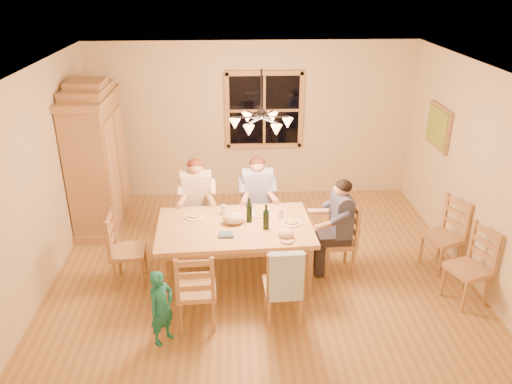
{
  "coord_description": "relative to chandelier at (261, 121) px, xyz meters",
  "views": [
    {
      "loc": [
        -0.35,
        -5.81,
        3.77
      ],
      "look_at": [
        -0.06,
        0.1,
        1.1
      ],
      "focal_mm": 35.0,
      "sensor_mm": 36.0,
      "label": 1
    }
  ],
  "objects": [
    {
      "name": "chair_far_right",
      "position": [
        -0.01,
        0.77,
        -1.77
      ],
      "size": [
        0.46,
        0.44,
        0.99
      ],
      "rotation": [
        0.0,
        0.0,
        3.19
      ],
      "color": "#9D7945",
      "rests_on": "floor"
    },
    {
      "name": "plate_woman",
      "position": [
        -0.87,
        0.09,
        -1.31
      ],
      "size": [
        0.26,
        0.26,
        0.02
      ],
      "primitive_type": "cylinder",
      "color": "white",
      "rests_on": "dining_table"
    },
    {
      "name": "napkin",
      "position": [
        -0.45,
        -0.44,
        -1.3
      ],
      "size": [
        0.19,
        0.15,
        0.03
      ],
      "primitive_type": "cube",
      "rotation": [
        0.0,
        0.0,
        0.05
      ],
      "color": "#44617D",
      "rests_on": "dining_table"
    },
    {
      "name": "chair_near_left",
      "position": [
        -0.79,
        -1.13,
        -1.77
      ],
      "size": [
        0.46,
        0.44,
        0.99
      ],
      "rotation": [
        0.0,
        0.0,
        0.05
      ],
      "color": "#9D7945",
      "rests_on": "floor"
    },
    {
      "name": "wall_back",
      "position": [
        0.0,
        2.5,
        -0.73
      ],
      "size": [
        5.5,
        0.02,
        2.7
      ],
      "primitive_type": "cube",
      "color": "beige",
      "rests_on": "floor"
    },
    {
      "name": "chair_end_left",
      "position": [
        -1.71,
        -0.24,
        -1.77
      ],
      "size": [
        0.44,
        0.46,
        0.99
      ],
      "rotation": [
        0.0,
        0.0,
        -1.52
      ],
      "color": "#9D7945",
      "rests_on": "floor"
    },
    {
      "name": "child",
      "position": [
        -1.15,
        -1.4,
        -1.64
      ],
      "size": [
        0.37,
        0.38,
        0.88
      ],
      "primitive_type": "imported",
      "rotation": [
        0.0,
        0.0,
        0.88
      ],
      "color": "#1A766C",
      "rests_on": "floor"
    },
    {
      "name": "window",
      "position": [
        0.2,
        2.47,
        -0.53
      ],
      "size": [
        1.3,
        0.06,
        1.3
      ],
      "color": "black",
      "rests_on": "wall_back"
    },
    {
      "name": "chair_far_left",
      "position": [
        -0.88,
        0.73,
        -1.77
      ],
      "size": [
        0.46,
        0.44,
        0.99
      ],
      "rotation": [
        0.0,
        0.0,
        3.19
      ],
      "color": "#9D7945",
      "rests_on": "floor"
    },
    {
      "name": "wall_left",
      "position": [
        -2.75,
        0.0,
        -0.73
      ],
      "size": [
        0.02,
        5.0,
        2.7
      ],
      "primitive_type": "cube",
      "color": "beige",
      "rests_on": "floor"
    },
    {
      "name": "dining_table",
      "position": [
        -0.34,
        -0.18,
        -1.41
      ],
      "size": [
        2.03,
        1.3,
        0.76
      ],
      "rotation": [
        0.0,
        0.0,
        0.05
      ],
      "color": "tan",
      "rests_on": "floor"
    },
    {
      "name": "chair_spare_back",
      "position": [
        2.45,
        -0.08,
        -1.77
      ],
      "size": [
        0.56,
        0.57,
        0.99
      ],
      "rotation": [
        0.0,
        0.0,
        1.98
      ],
      "color": "#9D7945",
      "rests_on": "floor"
    },
    {
      "name": "adult_plaid_man",
      "position": [
        -0.01,
        0.77,
        -1.24
      ],
      "size": [
        0.41,
        0.44,
        0.87
      ],
      "rotation": [
        0.0,
        0.0,
        3.19
      ],
      "color": "#32468B",
      "rests_on": "floor"
    },
    {
      "name": "cap",
      "position": [
        0.27,
        -0.51,
        -1.26
      ],
      "size": [
        0.2,
        0.2,
        0.11
      ],
      "primitive_type": "ellipsoid",
      "color": "#D4B28D",
      "rests_on": "dining_table"
    },
    {
      "name": "painting",
      "position": [
        2.71,
        1.2,
        -0.48
      ],
      "size": [
        0.06,
        0.78,
        0.64
      ],
      "color": "olive",
      "rests_on": "wall_right"
    },
    {
      "name": "cloth_bundle",
      "position": [
        -0.36,
        -0.11,
        -1.24
      ],
      "size": [
        0.28,
        0.22,
        0.15
      ],
      "primitive_type": "ellipsoid",
      "color": "tan",
      "rests_on": "dining_table"
    },
    {
      "name": "adult_woman",
      "position": [
        -0.88,
        0.73,
        -1.24
      ],
      "size": [
        0.41,
        0.44,
        0.87
      ],
      "rotation": [
        0.0,
        0.0,
        3.19
      ],
      "color": "beige",
      "rests_on": "floor"
    },
    {
      "name": "chair_spare_front",
      "position": [
        2.45,
        -0.86,
        -1.77
      ],
      "size": [
        0.54,
        0.55,
        0.99
      ],
      "rotation": [
        0.0,
        0.0,
        1.91
      ],
      "color": "#9D7945",
      "rests_on": "floor"
    },
    {
      "name": "wine_glass_b",
      "position": [
        0.26,
        -0.01,
        -1.25
      ],
      "size": [
        0.06,
        0.06,
        0.14
      ],
      "primitive_type": "cylinder",
      "color": "silver",
      "rests_on": "dining_table"
    },
    {
      "name": "chair_end_right",
      "position": [
        1.02,
        -0.11,
        -1.77
      ],
      "size": [
        0.44,
        0.46,
        0.99
      ],
      "rotation": [
        0.0,
        0.0,
        1.62
      ],
      "color": "#9D7945",
      "rests_on": "floor"
    },
    {
      "name": "adult_slate_man",
      "position": [
        1.02,
        -0.11,
        -1.24
      ],
      "size": [
        0.44,
        0.41,
        0.87
      ],
      "rotation": [
        0.0,
        0.0,
        1.62
      ],
      "color": "#39415C",
      "rests_on": "floor"
    },
    {
      "name": "wine_bottle_b",
      "position": [
        0.05,
        -0.27,
        -1.15
      ],
      "size": [
        0.08,
        0.08,
        0.33
      ],
      "primitive_type": "cylinder",
      "color": "black",
      "rests_on": "dining_table"
    },
    {
      "name": "wall_right",
      "position": [
        2.75,
        0.0,
        -0.73
      ],
      "size": [
        0.02,
        5.0,
        2.7
      ],
      "primitive_type": "cube",
      "color": "beige",
      "rests_on": "floor"
    },
    {
      "name": "plate_plaid",
      "position": [
        0.01,
        0.13,
        -1.31
      ],
      "size": [
        0.26,
        0.26,
        0.02
      ],
      "primitive_type": "cylinder",
      "color": "white",
      "rests_on": "dining_table"
    },
    {
      "name": "towel",
      "position": [
        0.2,
        -1.27,
        -1.38
      ],
      "size": [
        0.38,
        0.12,
        0.58
      ],
      "primitive_type": "cube",
      "rotation": [
        0.0,
        0.0,
        0.05
      ],
      "color": "#A7CEE2",
      "rests_on": "chair_near_right"
    },
    {
      "name": "wine_glass_a",
      "position": [
        -0.49,
        0.14,
        -1.25
      ],
      "size": [
        0.06,
        0.06,
        0.14
      ],
      "primitive_type": "cylinder",
      "color": "silver",
      "rests_on": "dining_table"
    },
    {
      "name": "chandelier",
      "position": [
        0.0,
        0.0,
        0.0
      ],
      "size": [
        0.77,
        0.68,
        0.71
      ],
      "color": "black",
      "rests_on": "ceiling"
    },
    {
      "name": "ceiling",
      "position": [
        0.0,
        0.0,
        0.62
      ],
      "size": [
        5.5,
        5.0,
        0.02
      ],
      "primitive_type": "cube",
      "color": "white",
      "rests_on": "wall_back"
    },
    {
      "name": "armoire",
      "position": [
        -2.42,
        1.44,
        -1.02
      ],
      "size": [
        0.66,
        1.4,
        2.3
      ],
      "color": "olive",
      "rests_on": "floor"
    },
    {
      "name": "floor",
      "position": [
        0.0,
        0.0,
        -2.08
      ],
      "size": [
        5.5,
        5.5,
        0.0
      ],
      "primitive_type": "plane",
      "color": "olive",
      "rests_on": "ground"
    },
    {
      "name": "wine_bottle_a",
      "position": [
        -0.15,
        -0.07,
        -1.15
      ],
      "size": [
        0.08,
        0.08,
        0.33
      ],
      "primitive_type": "cylinder",
      "color": "black",
      "rests_on": "dining_table"
    },
    {
      "name": "plate_slate",
      "position": [
        0.38,
        -0.15,
        -1.31
      ],
      "size": [
        0.26,
        0.26,
        0.02
      ],
      "primitive_type": "cylinder",
      "color": "white",
      "rests_on": "dining_table"
    },
    {
      "name": "chair_near_right",
      "position": [
        0.19,
        -1.08,
        -1.77
      ],
      "size": [
        0.46,
        0.44,
        0.99
      ],
      "rotation": [
        0.0,
        0.0,
        0.05
      ],
      "color": "#9D7945",
      "rests_on": "floor"
    }
  ]
}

